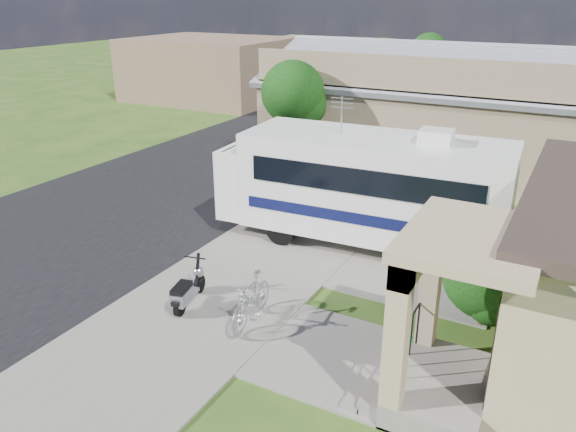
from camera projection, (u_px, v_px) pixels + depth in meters
The scene contains 18 objects.
ground at pixel (257, 305), 13.32m from camera, with size 120.00×120.00×0.00m, color #264913.
street_slab at pixel (229, 159), 24.78m from camera, with size 9.00×80.00×0.02m, color black.
sidewalk_slab at pixel (368, 181), 21.91m from camera, with size 4.00×80.00×0.06m, color slate.
driveway_slab at pixel (381, 246), 16.33m from camera, with size 7.00×6.00×0.05m, color slate.
walk_slab at pixel (359, 364), 11.18m from camera, with size 4.00×3.00×0.05m, color slate.
warehouse at pixel (425, 115), 23.98m from camera, with size 12.50×8.40×5.04m.
distant_bldg_far at pixel (210, 69), 38.02m from camera, with size 10.00×8.00×4.00m, color brown.
distant_bldg_near at pixel (314, 59), 47.08m from camera, with size 8.00×7.00×3.20m, color #866A54.
street_tree_a at pixel (296, 96), 21.12m from camera, with size 2.44×2.40×4.58m.
street_tree_b at pixel (385, 64), 29.23m from camera, with size 2.44×2.40×4.73m.
street_tree_c at pixel (430, 54), 36.69m from camera, with size 2.44×2.40×4.42m.
motorhome at pixel (364, 185), 15.96m from camera, with size 8.35×3.06×4.21m.
shrub at pixel (492, 272), 12.05m from camera, with size 2.11×2.02×2.59m.
scooter at pixel (187, 290), 13.04m from camera, with size 0.69×1.57×1.04m.
bicycle at pixel (251, 302), 12.36m from camera, with size 0.53×1.87×1.12m, color #A1A2A8.
pickup_truck at pixel (298, 129), 26.47m from camera, with size 2.84×6.16×1.71m, color silver.
van at pixel (341, 106), 31.99m from camera, with size 2.33×5.72×1.66m, color silver.
garden_hose at pixel (411, 346), 11.63m from camera, with size 0.42×0.42×0.19m, color #167121.
Camera 1 is at (6.15, -9.82, 6.94)m, focal length 35.00 mm.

